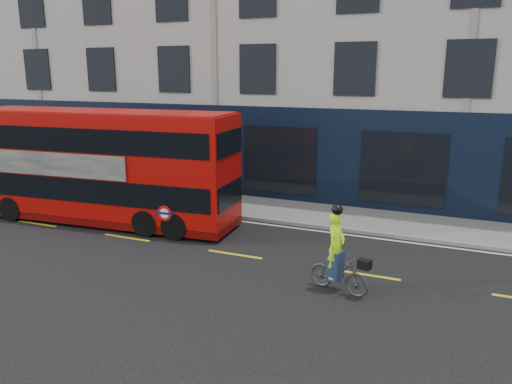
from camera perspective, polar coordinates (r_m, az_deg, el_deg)
The scene contains 8 objects.
ground at distance 16.20m, azimuth -17.76°, elevation -6.57°, with size 120.00×120.00×0.00m, color black.
pavement at distance 21.26m, azimuth -6.36°, elevation -1.05°, with size 60.00×3.00×0.12m, color slate.
kerb at distance 20.01m, azimuth -8.47°, elevation -2.03°, with size 60.00×0.12×0.13m, color gray.
building_terrace at distance 26.45m, azimuth 0.41°, elevation 18.12°, with size 50.00×10.07×15.00m.
road_edge_line at distance 19.78m, azimuth -8.91°, elevation -2.42°, with size 58.00×0.10×0.01m, color silver.
lane_dashes at distance 17.28m, azimuth -14.53°, elevation -5.06°, with size 58.00×0.12×0.01m, color gold, non-canonical shape.
bus at distance 18.89m, azimuth -17.27°, elevation 2.87°, with size 10.26×3.07×4.08m.
cyclist at distance 12.72m, azimuth 9.32°, elevation -8.00°, with size 1.71×0.88×2.26m.
Camera 1 is at (10.20, -11.37, 5.41)m, focal length 35.00 mm.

